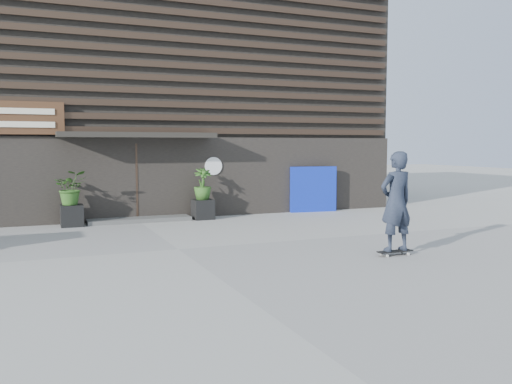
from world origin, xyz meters
name	(u,v)px	position (x,y,z in m)	size (l,w,h in m)	color
ground	(178,249)	(0.00, 0.00, 0.00)	(80.00, 80.00, 0.00)	#999791
entrance_step	(139,220)	(0.00, 4.60, 0.06)	(3.00, 0.80, 0.12)	#484845
planter_pot_left	(72,216)	(-1.90, 4.40, 0.30)	(0.60, 0.60, 0.60)	black
bamboo_left	(71,188)	(-1.90, 4.40, 1.08)	(0.86, 0.75, 0.96)	#2D591E
planter_pot_right	(203,209)	(1.90, 4.40, 0.30)	(0.60, 0.60, 0.60)	black
bamboo_right	(203,184)	(1.90, 4.40, 1.08)	(0.54, 0.54, 0.96)	#2D591E
blue_tarp	(313,189)	(5.89, 4.70, 0.77)	(1.64, 0.12, 1.53)	#0C20A3
building	(111,99)	(0.00, 9.96, 3.99)	(18.00, 11.00, 8.00)	black
skateboarder	(396,202)	(3.96, -2.35, 1.11)	(0.78, 0.52, 2.14)	black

